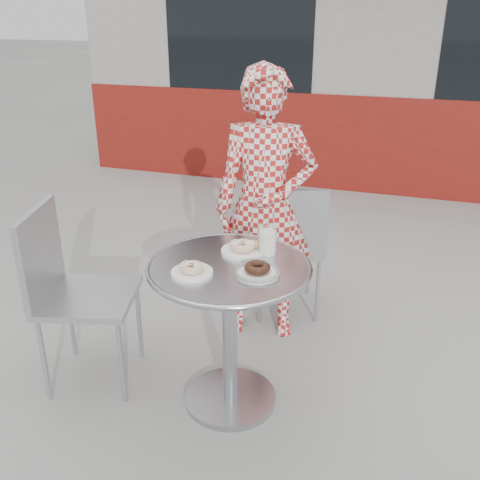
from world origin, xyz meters
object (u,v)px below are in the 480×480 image
(bistro_table, at_px, (230,301))
(seated_person, at_px, (265,207))
(milk_cup, at_px, (267,241))
(chair_far, at_px, (286,272))
(plate_near, at_px, (192,270))
(chair_left, at_px, (90,329))
(plate_checker, at_px, (257,271))
(plate_far, at_px, (243,248))

(bistro_table, height_order, seated_person, seated_person)
(bistro_table, relative_size, milk_cup, 5.56)
(bistro_table, relative_size, chair_far, 0.87)
(seated_person, height_order, plate_near, seated_person)
(bistro_table, relative_size, chair_left, 0.80)
(chair_far, xyz_separation_m, chair_left, (-0.78, -1.00, 0.02))
(bistro_table, distance_m, plate_checker, 0.25)
(seated_person, xyz_separation_m, plate_checker, (0.18, -0.75, -0.01))
(plate_near, bearing_deg, plate_checker, 16.96)
(seated_person, distance_m, plate_near, 0.84)
(chair_left, bearing_deg, plate_near, -113.77)
(chair_far, bearing_deg, plate_checker, 75.61)
(plate_far, relative_size, milk_cup, 1.49)
(seated_person, bearing_deg, milk_cup, -84.81)
(chair_far, distance_m, plate_far, 0.95)
(bistro_table, bearing_deg, plate_near, -133.23)
(plate_far, distance_m, plate_checker, 0.24)
(chair_left, bearing_deg, plate_far, -91.49)
(chair_far, relative_size, plate_far, 4.32)
(plate_far, relative_size, plate_checker, 1.03)
(chair_far, xyz_separation_m, seated_person, (-0.08, -0.25, 0.51))
(chair_far, bearing_deg, seated_person, 52.54)
(milk_cup, bearing_deg, bistro_table, -126.76)
(plate_far, distance_m, plate_near, 0.31)
(chair_far, bearing_deg, bistro_table, 67.27)
(plate_far, height_order, plate_checker, plate_far)
(bistro_table, xyz_separation_m, milk_cup, (0.13, 0.17, 0.25))
(bistro_table, relative_size, seated_person, 0.48)
(milk_cup, bearing_deg, chair_left, -166.23)
(plate_far, height_order, plate_near, plate_far)
(chair_far, distance_m, plate_near, 1.21)
(plate_checker, bearing_deg, seated_person, 103.73)
(plate_near, bearing_deg, plate_far, 63.45)
(bistro_table, distance_m, chair_far, 1.00)
(seated_person, xyz_separation_m, plate_far, (0.06, -0.55, -0.00))
(plate_near, xyz_separation_m, plate_checker, (0.27, 0.08, -0.00))
(seated_person, distance_m, milk_cup, 0.56)
(chair_left, relative_size, plate_near, 5.18)
(bistro_table, xyz_separation_m, plate_checker, (0.14, -0.05, 0.20))
(bistro_table, xyz_separation_m, plate_near, (-0.12, -0.13, 0.20))
(seated_person, height_order, plate_checker, seated_person)
(bistro_table, bearing_deg, plate_far, 83.47)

